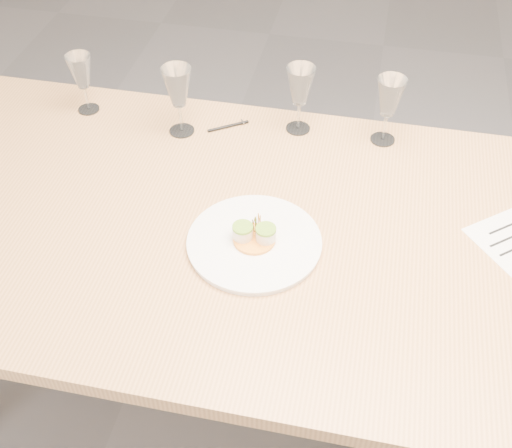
% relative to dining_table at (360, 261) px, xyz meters
% --- Properties ---
extents(ground, '(7.00, 7.00, 0.00)m').
position_rel_dining_table_xyz_m(ground, '(0.00, 0.00, -0.68)').
color(ground, slate).
rests_on(ground, ground).
extents(dining_table, '(2.40, 1.00, 0.75)m').
position_rel_dining_table_xyz_m(dining_table, '(0.00, 0.00, 0.00)').
color(dining_table, tan).
rests_on(dining_table, ground).
extents(dinner_plate, '(0.32, 0.32, 0.08)m').
position_rel_dining_table_xyz_m(dinner_plate, '(-0.25, -0.06, 0.08)').
color(dinner_plate, white).
rests_on(dinner_plate, dining_table).
extents(ballpoint_pen, '(0.11, 0.08, 0.01)m').
position_rel_dining_table_xyz_m(ballpoint_pen, '(-0.42, 0.38, 0.07)').
color(ballpoint_pen, black).
rests_on(ballpoint_pen, dining_table).
extents(wine_glass_0, '(0.07, 0.07, 0.18)m').
position_rel_dining_table_xyz_m(wine_glass_0, '(-0.85, 0.38, 0.19)').
color(wine_glass_0, white).
rests_on(wine_glass_0, dining_table).
extents(wine_glass_1, '(0.08, 0.08, 0.20)m').
position_rel_dining_table_xyz_m(wine_glass_1, '(-0.55, 0.33, 0.21)').
color(wine_glass_1, white).
rests_on(wine_glass_1, dining_table).
extents(wine_glass_2, '(0.08, 0.08, 0.20)m').
position_rel_dining_table_xyz_m(wine_glass_2, '(-0.22, 0.41, 0.21)').
color(wine_glass_2, white).
rests_on(wine_glass_2, dining_table).
extents(wine_glass_3, '(0.08, 0.08, 0.20)m').
position_rel_dining_table_xyz_m(wine_glass_3, '(0.02, 0.41, 0.21)').
color(wine_glass_3, white).
rests_on(wine_glass_3, dining_table).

